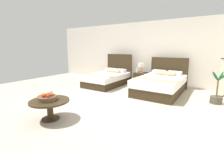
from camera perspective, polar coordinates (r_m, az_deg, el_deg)
name	(u,v)px	position (r m, az deg, el deg)	size (l,w,h in m)	color
ground_plane	(104,101)	(4.92, -2.69, -8.28)	(10.06, 9.90, 0.02)	#ACA090
wall_back	(146,53)	(7.44, 11.91, 8.29)	(10.06, 0.12, 2.66)	silver
bed_near_window	(108,78)	(6.88, -1.36, -0.38)	(1.27, 2.04, 1.26)	#322614
bed_near_corner	(160,84)	(5.90, 16.58, -2.35)	(1.41, 2.19, 1.17)	#322614
nightstand	(141,79)	(6.98, 10.04, -0.58)	(0.51, 0.49, 0.52)	#322614
table_lamp	(141,67)	(6.92, 10.23, 3.50)	(0.26, 0.26, 0.39)	tan
vase	(137,70)	(6.95, 8.85, 2.43)	(0.10, 0.10, 0.20)	silver
coffee_table	(50,105)	(3.82, -20.92, -9.01)	(0.84, 0.84, 0.43)	#322614
fruit_bowl	(47,97)	(3.79, -21.66, -6.52)	(0.40, 0.40, 0.21)	brown
floor_lamp_corner	(222,77)	(6.30, 34.13, -0.12)	(0.20, 0.20, 1.22)	#3E2817
potted_palm	(217,95)	(5.44, 32.72, -5.19)	(0.41, 0.51, 0.92)	#453F31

